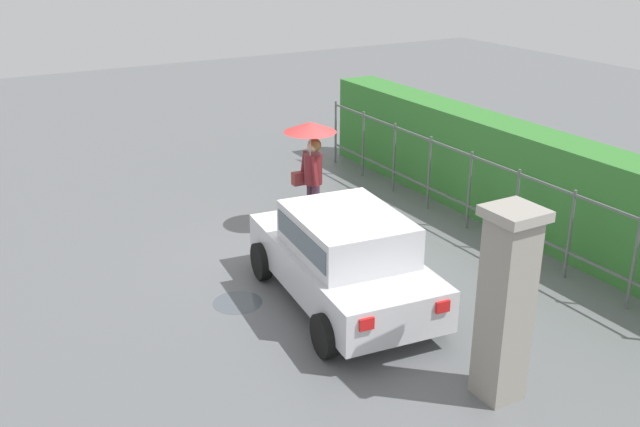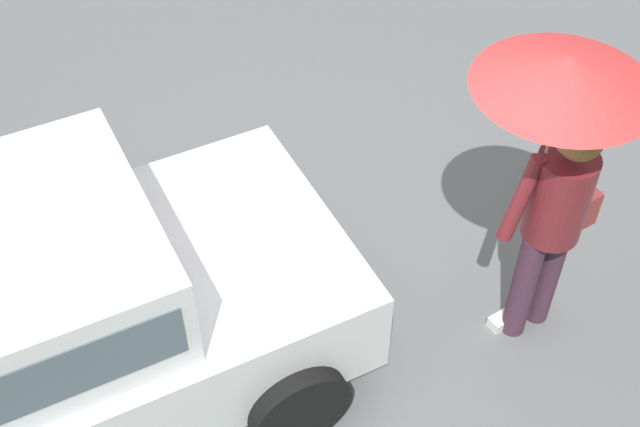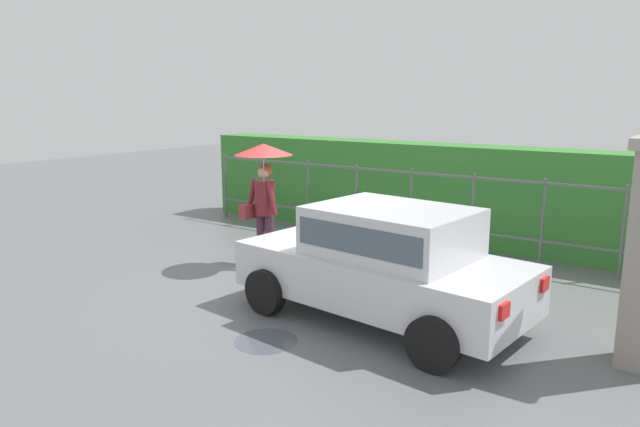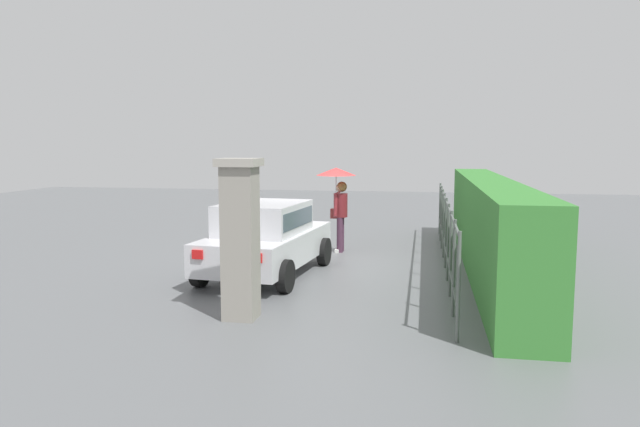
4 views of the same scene
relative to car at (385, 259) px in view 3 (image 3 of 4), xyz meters
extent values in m
plane|color=slate|center=(-1.54, 0.58, -0.80)|extent=(40.00, 40.00, 0.00)
cube|color=silver|center=(-0.06, 0.01, -0.22)|extent=(3.86, 2.03, 0.60)
cube|color=silver|center=(0.09, -0.01, 0.38)|extent=(2.05, 1.64, 0.60)
cube|color=#4C5B66|center=(0.09, -0.01, 0.40)|extent=(1.90, 1.64, 0.33)
cylinder|color=black|center=(-1.39, -0.69, -0.50)|extent=(0.62, 0.24, 0.60)
cylinder|color=black|center=(-1.21, 0.98, -0.50)|extent=(0.62, 0.24, 0.60)
cylinder|color=black|center=(1.09, -0.96, -0.50)|extent=(0.62, 0.24, 0.60)
cylinder|color=black|center=(1.28, 0.70, -0.50)|extent=(0.62, 0.24, 0.60)
cube|color=red|center=(1.73, -0.74, -0.07)|extent=(0.08, 0.21, 0.16)
cube|color=red|center=(1.85, 0.35, -0.07)|extent=(0.08, 0.21, 0.16)
cylinder|color=#47283D|center=(-2.78, 1.10, -0.37)|extent=(0.15, 0.15, 0.86)
cylinder|color=#47283D|center=(-2.98, 1.10, -0.37)|extent=(0.15, 0.15, 0.86)
cube|color=white|center=(-2.78, 1.04, -0.76)|extent=(0.26, 0.10, 0.08)
cube|color=white|center=(-2.98, 1.04, -0.76)|extent=(0.26, 0.10, 0.08)
cylinder|color=maroon|center=(-2.88, 1.10, 0.35)|extent=(0.34, 0.34, 0.58)
sphere|color=#DBAD89|center=(-2.88, 1.10, 0.78)|extent=(0.22, 0.22, 0.22)
sphere|color=olive|center=(-2.88, 1.13, 0.80)|extent=(0.25, 0.25, 0.25)
cylinder|color=maroon|center=(-2.66, 1.02, 0.37)|extent=(0.23, 0.10, 0.56)
cylinder|color=maroon|center=(-3.10, 1.03, 0.37)|extent=(0.23, 0.10, 0.56)
cylinder|color=#B2B2B7|center=(-2.80, 1.00, 0.69)|extent=(0.02, 0.02, 0.77)
cone|color=red|center=(-2.80, 1.00, 1.17)|extent=(0.95, 0.95, 0.19)
cube|color=maroon|center=(-3.14, 0.99, 0.11)|extent=(0.17, 0.34, 0.24)
cylinder|color=#59605B|center=(-6.16, 3.57, -0.05)|extent=(0.05, 0.05, 1.50)
cylinder|color=#59605B|center=(-4.96, 3.57, -0.05)|extent=(0.05, 0.05, 1.50)
cylinder|color=#59605B|center=(-3.76, 3.57, -0.05)|extent=(0.05, 0.05, 1.50)
cylinder|color=#59605B|center=(-2.56, 3.57, -0.05)|extent=(0.05, 0.05, 1.50)
cylinder|color=#59605B|center=(-1.36, 3.57, -0.05)|extent=(0.05, 0.05, 1.50)
cylinder|color=#59605B|center=(-0.16, 3.57, -0.05)|extent=(0.05, 0.05, 1.50)
cylinder|color=#59605B|center=(1.03, 3.57, -0.05)|extent=(0.05, 0.05, 1.50)
cylinder|color=#59605B|center=(2.23, 3.57, -0.05)|extent=(0.05, 0.05, 1.50)
cube|color=#59605B|center=(-1.36, 3.57, 0.62)|extent=(9.59, 0.03, 0.04)
cube|color=#59605B|center=(-1.36, 3.57, -0.35)|extent=(9.59, 0.03, 0.04)
cube|color=#387F33|center=(-1.36, 4.44, 0.15)|extent=(10.59, 0.90, 1.90)
cylinder|color=#4C545B|center=(-0.82, -1.37, -0.80)|extent=(0.75, 0.75, 0.00)
camera|label=1|loc=(8.21, -5.13, 4.45)|focal=40.66mm
camera|label=2|loc=(0.08, 3.17, 3.66)|focal=47.48mm
camera|label=3|loc=(3.31, -6.27, 2.02)|focal=32.56mm
camera|label=4|loc=(11.17, 3.09, 1.82)|focal=32.86mm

